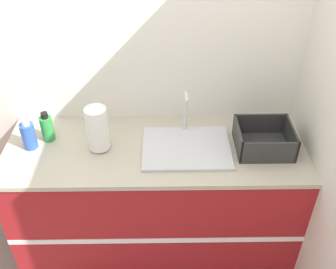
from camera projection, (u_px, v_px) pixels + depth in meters
wall_back at (155, 65)px, 2.50m from camera, size 4.24×0.06×2.60m
wall_right at (323, 94)px, 2.21m from camera, size 0.06×2.67×2.60m
counter_cabinet at (157, 199)px, 2.71m from camera, size 1.87×0.70×0.93m
sink at (186, 146)px, 2.40m from camera, size 0.54×0.42×0.30m
paper_towel_roll at (98, 129)px, 2.33m from camera, size 0.13×0.13×0.29m
dish_rack at (264, 141)px, 2.39m from camera, size 0.34×0.30×0.15m
bottle_green at (47, 128)px, 2.44m from camera, size 0.08×0.08×0.20m
bottle_blue at (29, 135)px, 2.37m from camera, size 0.09×0.09×0.21m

